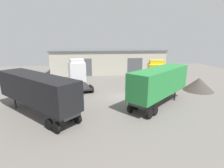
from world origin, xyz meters
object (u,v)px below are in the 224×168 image
container_trailer_green (160,82)px  container_trailer_white (36,90)px  tractor_unit_white (78,73)px  gravel_pile (199,84)px  tractor_unit_yellow (156,75)px  oil_drum (129,87)px

container_trailer_green → container_trailer_white: (-13.07, -1.27, -0.09)m
tractor_unit_white → container_trailer_white: (-3.10, -10.90, 0.54)m
tractor_unit_white → container_trailer_green: size_ratio=0.80×
container_trailer_green → container_trailer_white: container_trailer_green is taller
container_trailer_white → gravel_pile: bearing=-119.2°
tractor_unit_yellow → container_trailer_green: bearing=-5.3°
tractor_unit_yellow → gravel_pile: bearing=78.3°
container_trailer_green → gravel_pile: bearing=-10.7°
tractor_unit_white → gravel_pile: size_ratio=1.67×
tractor_unit_yellow → gravel_pile: tractor_unit_yellow is taller
container_trailer_green → gravel_pile: (7.92, 4.84, -1.72)m
container_trailer_green → oil_drum: container_trailer_green is taller
tractor_unit_white → tractor_unit_yellow: tractor_unit_yellow is taller
container_trailer_white → gravel_pile: container_trailer_white is taller
tractor_unit_white → oil_drum: (7.79, -3.48, -1.60)m
tractor_unit_white → container_trailer_white: tractor_unit_white is taller
tractor_unit_white → gravel_pile: tractor_unit_white is taller
tractor_unit_yellow → tractor_unit_white: bearing=-89.2°
container_trailer_green → gravel_pile: size_ratio=2.07×
tractor_unit_white → gravel_pile: 18.55m
oil_drum → container_trailer_white: bearing=-145.7°
tractor_unit_white → container_trailer_green: bearing=-149.5°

